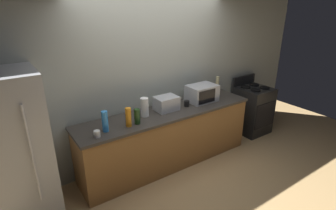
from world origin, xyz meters
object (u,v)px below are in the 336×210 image
mug_black (187,103)px  mug_red (212,92)px  bottle_hand_soap (217,84)px  bottle_wine (137,116)px  bottle_spray_cleaner (105,121)px  toaster_oven (166,103)px  paper_towel_roll (145,107)px  microwave (202,93)px  stove_range (252,109)px  bottle_dish_soap (128,117)px  refrigerator (14,152)px  mug_white (97,134)px

mug_black → mug_red: mug_black is taller
bottle_hand_soap → bottle_wine: 1.85m
bottle_spray_cleaner → bottle_hand_soap: (2.25, 0.33, 0.01)m
toaster_oven → paper_towel_roll: size_ratio=1.26×
microwave → bottle_hand_soap: 0.56m
bottle_hand_soap → paper_towel_roll: bearing=-173.5°
stove_range → bottle_hand_soap: size_ratio=3.68×
bottle_spray_cleaner → bottle_wine: size_ratio=1.31×
bottle_dish_soap → bottle_spray_cleaner: 0.31m
toaster_oven → bottle_dish_soap: bottle_dish_soap is taller
bottle_spray_cleaner → mug_black: bottle_spray_cleaner is taller
mug_red → refrigerator: bearing=-176.6°
microwave → mug_white: (-1.87, -0.23, -0.09)m
stove_range → microwave: 1.42m
mug_black → bottle_dish_soap: bearing=-173.1°
toaster_oven → mug_white: 1.20m
toaster_oven → bottle_wine: 0.62m
mug_black → paper_towel_roll: bearing=176.3°
toaster_oven → paper_towel_roll: paper_towel_roll is taller
paper_towel_roll → stove_range: bearing=-1.2°
mug_red → mug_black: bearing=-165.8°
bottle_dish_soap → bottle_wine: bearing=3.1°
toaster_oven → bottle_spray_cleaner: size_ratio=1.24×
stove_range → mug_red: 1.06m
paper_towel_roll → mug_white: (-0.80, -0.23, -0.09)m
toaster_oven → bottle_spray_cleaner: bearing=-171.6°
microwave → bottle_spray_cleaner: bearing=-175.3°
microwave → mug_red: 0.40m
bottle_hand_soap → mug_black: (-0.87, -0.23, -0.10)m
bottle_dish_soap → mug_white: (-0.45, -0.05, -0.09)m
bottle_spray_cleaner → mug_black: 1.39m
refrigerator → mug_white: bearing=-11.5°
mug_white → bottle_spray_cleaner: bearing=30.8°
stove_range → microwave: (-1.30, 0.05, 0.57)m
refrigerator → bottle_dish_soap: size_ratio=6.99×
bottle_hand_soap → mug_white: bearing=-170.2°
mug_black → bottle_hand_soap: bearing=14.7°
bottle_wine → mug_white: 0.59m
bottle_dish_soap → mug_red: bearing=9.9°
bottle_wine → mug_black: size_ratio=2.23×
paper_towel_roll → bottle_spray_cleaner: bottle_spray_cleaner is taller
bottle_hand_soap → bottle_dish_soap: bearing=-169.6°
stove_range → refrigerator: bearing=-180.0°
paper_towel_roll → bottle_dish_soap: size_ratio=1.05×
bottle_wine → microwave: bearing=7.4°
toaster_oven → bottle_dish_soap: (-0.73, -0.19, 0.02)m
stove_range → mug_white: 3.21m
bottle_wine → mug_red: size_ratio=2.29×
bottle_wine → mug_red: bearing=10.4°
paper_towel_roll → mug_red: 1.45m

